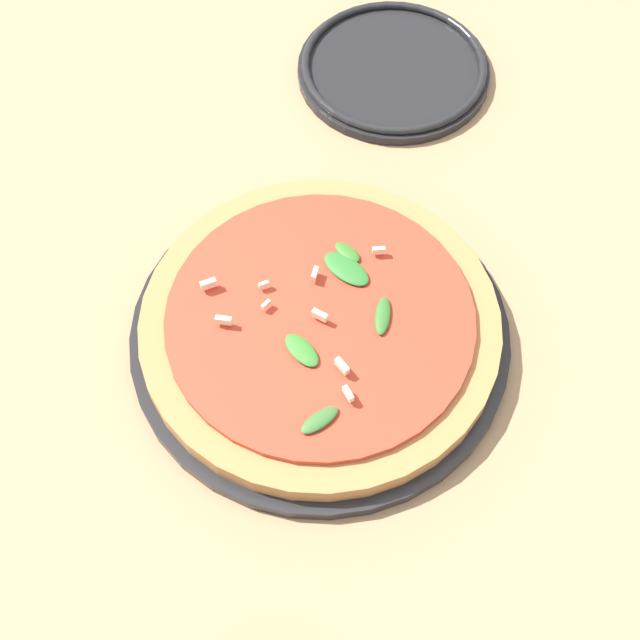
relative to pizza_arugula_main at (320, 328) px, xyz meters
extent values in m
plane|color=#9E7A56|center=(-0.03, 0.02, -0.02)|extent=(6.00, 6.00, 0.00)
cylinder|color=black|center=(0.00, 0.00, -0.01)|extent=(0.32, 0.32, 0.01)
cylinder|color=#AD7542|center=(0.00, 0.00, 0.00)|extent=(0.30, 0.30, 0.02)
cylinder|color=#B73823|center=(0.00, 0.00, 0.02)|extent=(0.25, 0.25, 0.01)
ellipsoid|color=#337428|center=(0.02, -0.03, 0.02)|extent=(0.04, 0.03, 0.01)
ellipsoid|color=#336924|center=(-0.05, 0.05, 0.02)|extent=(0.03, 0.02, 0.01)
ellipsoid|color=#2B6B2A|center=(-0.03, 0.04, 0.02)|extent=(0.05, 0.04, 0.01)
ellipsoid|color=#34622B|center=(0.08, -0.04, 0.02)|extent=(0.02, 0.04, 0.01)
ellipsoid|color=#2D6425|center=(0.02, 0.05, 0.02)|extent=(0.04, 0.03, 0.01)
cube|color=beige|center=(-0.04, 0.01, 0.03)|extent=(0.01, 0.01, 0.01)
cube|color=beige|center=(0.08, -0.01, 0.03)|extent=(0.01, 0.00, 0.01)
cube|color=beige|center=(-0.06, -0.07, 0.03)|extent=(0.00, 0.01, 0.01)
cube|color=beige|center=(-0.03, -0.07, 0.03)|extent=(0.01, 0.01, 0.01)
cube|color=beige|center=(-0.03, -0.04, 0.03)|extent=(0.01, 0.01, 0.00)
cube|color=beige|center=(0.00, 0.00, 0.03)|extent=(0.01, 0.01, 0.01)
cube|color=beige|center=(-0.04, -0.03, 0.03)|extent=(0.00, 0.01, 0.00)
cube|color=beige|center=(-0.03, 0.07, 0.03)|extent=(0.01, 0.01, 0.01)
cube|color=beige|center=(0.05, -0.01, 0.03)|extent=(0.01, 0.01, 0.01)
cylinder|color=black|center=(-0.25, 0.20, -0.01)|extent=(0.20, 0.20, 0.01)
torus|color=black|center=(-0.25, 0.20, 0.00)|extent=(0.19, 0.19, 0.01)
camera|label=1|loc=(0.34, -0.16, 0.64)|focal=50.00mm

